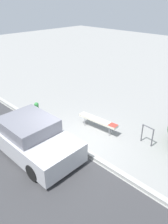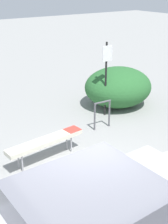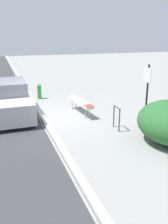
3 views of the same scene
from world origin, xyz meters
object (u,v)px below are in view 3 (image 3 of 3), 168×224
at_px(fire_hydrant, 39,91).
at_px(parked_car_near, 5,100).
at_px(bench, 80,102).
at_px(sign_post, 147,93).
at_px(bike_rack, 117,116).

xyz_separation_m(fire_hydrant, parked_car_near, (2.26, -1.77, 0.23)).
xyz_separation_m(bench, sign_post, (2.81, 1.30, 0.90)).
xyz_separation_m(bench, parked_car_near, (-0.80, -2.97, 0.16)).
relative_size(bench, bike_rack, 2.40).
relative_size(bench, parked_car_near, 0.48).
height_order(fire_hydrant, parked_car_near, parked_car_near).
height_order(bike_rack, parked_car_near, parked_car_near).
bearing_deg(parked_car_near, bike_rack, 49.65).
xyz_separation_m(bench, fire_hydrant, (-3.06, -1.20, -0.07)).
height_order(sign_post, parked_car_near, sign_post).
bearing_deg(bench, bike_rack, 10.53).
bearing_deg(parked_car_near, bench, 74.04).
height_order(bench, bike_rack, bike_rack).
bearing_deg(bike_rack, fire_hydrant, -160.89).
xyz_separation_m(bike_rack, fire_hydrant, (-5.20, -1.80, -0.09)).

